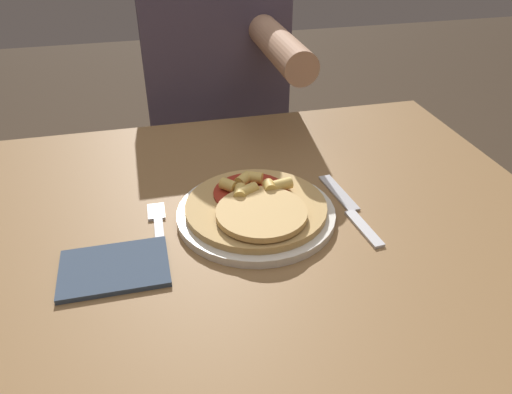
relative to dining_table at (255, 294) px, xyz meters
name	(u,v)px	position (x,y,z in m)	size (l,w,h in m)	color
dining_table	(255,294)	(0.00, 0.00, 0.00)	(1.04, 0.92, 0.75)	olive
plate	(256,214)	(0.02, 0.06, 0.12)	(0.26, 0.26, 0.01)	silver
pizza	(257,206)	(0.02, 0.05, 0.14)	(0.23, 0.23, 0.04)	tan
fork	(159,230)	(-0.14, 0.06, 0.12)	(0.03, 0.18, 0.00)	silver
knife	(350,209)	(0.18, 0.04, 0.12)	(0.03, 0.22, 0.00)	silver
napkin	(114,268)	(-0.21, -0.02, 0.12)	(0.15, 0.11, 0.01)	#38475B
person_diner	(216,98)	(0.05, 0.67, 0.08)	(0.36, 0.52, 1.24)	#2D2D38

